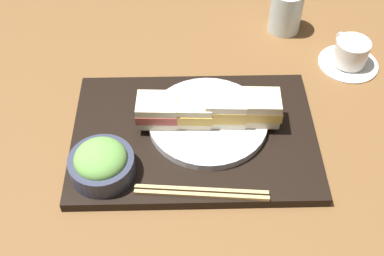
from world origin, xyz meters
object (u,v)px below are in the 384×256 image
Objects in this scene: drinking_glass at (286,11)px; sandwich_plate at (208,122)px; sandwich_inner_near at (191,111)px; salad_bowl at (101,163)px; chopsticks_pair at (204,193)px; sandwich_nearmost at (157,110)px; coffee_cup at (350,55)px; sandwich_farmost at (259,109)px; sandwich_inner_far at (225,109)px.

sandwich_plate is at bearing -121.00° from drinking_glass.
drinking_glass is at bearing 55.00° from sandwich_inner_near.
salad_bowl reaches higher than chopsticks_pair.
chopsticks_pair is (17.48, -4.87, -2.45)cm from salad_bowl.
coffee_cup is (41.21, 18.99, -3.31)cm from sandwich_nearmost.
sandwich_nearmost is at bearing 178.93° from sandwich_farmost.
sandwich_nearmost is at bearing 178.93° from sandwich_inner_near.
salad_bowl is at bearing -153.49° from sandwich_inner_far.
chopsticks_pair is 1.77× the size of coffee_cup.
sandwich_plate is at bearing -148.87° from coffee_cup.
salad_bowl is at bearing -144.76° from sandwich_inner_near.
sandwich_farmost is (18.93, -0.35, 0.23)cm from sandwich_nearmost.
sandwich_inner_far is at bearing 26.51° from salad_bowl.
chopsticks_pair is at bearing -105.99° from sandwich_inner_far.
coffee_cup is 18.13cm from drinking_glass.
sandwich_plate is at bearing -1.07° from sandwich_nearmost.
drinking_glass reaches higher than sandwich_farmost.
sandwich_plate is 21.96cm from salad_bowl.
drinking_glass is (9.87, 32.35, -1.16)cm from sandwich_farmost.
sandwich_nearmost is at bearing 178.93° from sandwich_plate.
sandwich_inner_near is at bearing 178.93° from sandwich_inner_far.
sandwich_farmost is 29.71cm from coffee_cup.
coffee_cup is (31.74, 19.17, -0.10)cm from sandwich_plate.
sandwich_inner_near is 0.36× the size of chopsticks_pair.
coffee_cup is at bearing 40.98° from sandwich_farmost.
sandwich_nearmost reaches higher than coffee_cup.
salad_bowl is 0.50× the size of chopsticks_pair.
chopsticks_pair is (-4.54, -15.85, -3.91)cm from sandwich_inner_far.
sandwich_plate reaches higher than chopsticks_pair.
sandwich_nearmost is at bearing 178.93° from sandwich_inner_far.
sandwich_inner_far is 0.79× the size of drinking_glass.
drinking_glass is (20.72, 48.09, 2.68)cm from chopsticks_pair.
sandwich_farmost is at bearing -106.96° from drinking_glass.
sandwich_plate is at bearing 178.93° from sandwich_inner_far.
sandwich_nearmost is 6.31cm from sandwich_inner_near.
salad_bowl reaches higher than coffee_cup.
chopsticks_pair is at bearing -94.98° from sandwich_plate.
sandwich_nearmost is at bearing -131.99° from drinking_glass.
sandwich_inner_near is (-3.16, 0.06, 3.09)cm from sandwich_plate.
sandwich_plate is at bearing 30.34° from salad_bowl.
sandwich_inner_far is 36.09cm from drinking_glass.
drinking_glass reaches higher than sandwich_inner_near.
sandwich_farmost is (12.62, -0.23, 0.34)cm from sandwich_inner_near.
sandwich_farmost reaches higher than sandwich_plate.
sandwich_nearmost reaches higher than sandwich_inner_near.
sandwich_farmost reaches higher than sandwich_nearmost.
drinking_glass is (38.20, 43.22, 0.22)cm from salad_bowl.
sandwich_inner_far is 16.95cm from chopsticks_pair.
sandwich_inner_far is at bearing -1.07° from sandwich_nearmost.
sandwich_inner_near is at bearing 35.24° from salad_bowl.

